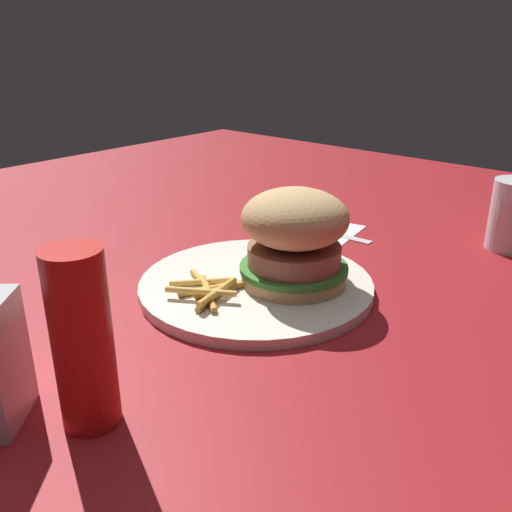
{
  "coord_description": "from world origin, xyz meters",
  "views": [
    {
      "loc": [
        0.4,
        -0.43,
        0.28
      ],
      "look_at": [
        0.02,
        0.01,
        0.04
      ],
      "focal_mm": 38.87,
      "sensor_mm": 36.0,
      "label": 1
    }
  ],
  "objects_px": {
    "plate": "(256,285)",
    "napkin": "(318,230)",
    "fries_pile": "(209,289)",
    "fork": "(317,228)",
    "sandwich": "(295,236)",
    "ketchup_bottle": "(83,340)"
  },
  "relations": [
    {
      "from": "napkin",
      "to": "plate",
      "type": "bearing_deg",
      "value": -73.69
    },
    {
      "from": "plate",
      "to": "napkin",
      "type": "height_order",
      "value": "plate"
    },
    {
      "from": "fries_pile",
      "to": "napkin",
      "type": "bearing_deg",
      "value": 99.88
    },
    {
      "from": "napkin",
      "to": "ketchup_bottle",
      "type": "bearing_deg",
      "value": -75.72
    },
    {
      "from": "plate",
      "to": "napkin",
      "type": "bearing_deg",
      "value": 106.31
    },
    {
      "from": "sandwich",
      "to": "ketchup_bottle",
      "type": "relative_size",
      "value": 0.87
    },
    {
      "from": "fork",
      "to": "napkin",
      "type": "bearing_deg",
      "value": 3.15
    },
    {
      "from": "fries_pile",
      "to": "fork",
      "type": "bearing_deg",
      "value": 100.2
    },
    {
      "from": "plate",
      "to": "ketchup_bottle",
      "type": "xyz_separation_m",
      "value": [
        0.06,
        -0.26,
        0.06
      ]
    },
    {
      "from": "fries_pile",
      "to": "ketchup_bottle",
      "type": "xyz_separation_m",
      "value": [
        0.07,
        -0.2,
        0.05
      ]
    },
    {
      "from": "plate",
      "to": "fries_pile",
      "type": "xyz_separation_m",
      "value": [
        -0.02,
        -0.06,
        0.01
      ]
    },
    {
      "from": "plate",
      "to": "sandwich",
      "type": "relative_size",
      "value": 2.18
    },
    {
      "from": "sandwich",
      "to": "fork",
      "type": "xyz_separation_m",
      "value": [
        -0.1,
        0.19,
        -0.06
      ]
    },
    {
      "from": "napkin",
      "to": "fork",
      "type": "height_order",
      "value": "fork"
    },
    {
      "from": "plate",
      "to": "napkin",
      "type": "relative_size",
      "value": 2.44
    },
    {
      "from": "fries_pile",
      "to": "fork",
      "type": "distance_m",
      "value": 0.28
    },
    {
      "from": "plate",
      "to": "fork",
      "type": "height_order",
      "value": "plate"
    },
    {
      "from": "plate",
      "to": "fork",
      "type": "distance_m",
      "value": 0.22
    },
    {
      "from": "sandwich",
      "to": "ketchup_bottle",
      "type": "distance_m",
      "value": 0.28
    },
    {
      "from": "ketchup_bottle",
      "to": "fries_pile",
      "type": "bearing_deg",
      "value": 110.12
    },
    {
      "from": "ketchup_bottle",
      "to": "sandwich",
      "type": "bearing_deg",
      "value": 94.55
    },
    {
      "from": "fork",
      "to": "sandwich",
      "type": "bearing_deg",
      "value": -62.37
    }
  ]
}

